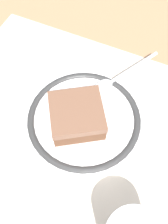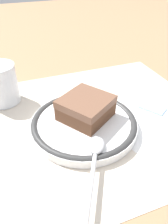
{
  "view_description": "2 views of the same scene",
  "coord_description": "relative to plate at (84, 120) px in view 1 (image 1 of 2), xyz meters",
  "views": [
    {
      "loc": [
        -0.1,
        0.17,
        0.4
      ],
      "look_at": [
        -0.02,
        -0.02,
        0.04
      ],
      "focal_mm": 42.83,
      "sensor_mm": 36.0,
      "label": 1
    },
    {
      "loc": [
        -0.13,
        -0.31,
        0.26
      ],
      "look_at": [
        -0.02,
        -0.02,
        0.04
      ],
      "focal_mm": 35.97,
      "sensor_mm": 36.0,
      "label": 2
    }
  ],
  "objects": [
    {
      "name": "sugar_packet",
      "position": [
        0.15,
        0.01,
        -0.01
      ],
      "size": [
        0.05,
        0.06,
        0.01
      ],
      "primitive_type": "cube",
      "rotation": [
        0.0,
        0.0,
        5.26
      ],
      "color": "#8CB2E0",
      "rests_on": "placemat"
    },
    {
      "name": "placemat",
      "position": [
        0.02,
        0.02,
        -0.01
      ],
      "size": [
        0.47,
        0.39,
        0.0
      ],
      "primitive_type": "cube",
      "color": "beige",
      "rests_on": "ground_plane"
    },
    {
      "name": "spoon",
      "position": [
        -0.02,
        -0.09,
        0.01
      ],
      "size": [
        0.09,
        0.14,
        0.01
      ],
      "color": "silver",
      "rests_on": "plate"
    },
    {
      "name": "cake_slice",
      "position": [
        0.01,
        0.01,
        0.03
      ],
      "size": [
        0.11,
        0.11,
        0.04
      ],
      "color": "brown",
      "rests_on": "plate"
    },
    {
      "name": "ground_plane",
      "position": [
        0.02,
        0.02,
        -0.01
      ],
      "size": [
        2.4,
        2.4,
        0.0
      ],
      "primitive_type": "plane",
      "color": "#9E7551"
    },
    {
      "name": "napkin",
      "position": [
        0.12,
        -0.08,
        -0.01
      ],
      "size": [
        0.17,
        0.17,
        0.0
      ],
      "primitive_type": "cube",
      "rotation": [
        0.0,
        0.0,
        5.0
      ],
      "color": "white",
      "rests_on": "placemat"
    },
    {
      "name": "plate",
      "position": [
        0.0,
        0.0,
        0.0
      ],
      "size": [
        0.19,
        0.19,
        0.02
      ],
      "color": "white",
      "rests_on": "placemat"
    }
  ]
}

